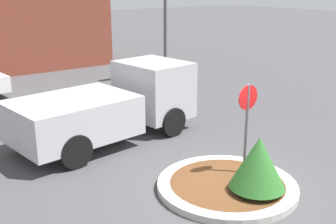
{
  "coord_description": "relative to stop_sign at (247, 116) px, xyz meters",
  "views": [
    {
      "loc": [
        -6.46,
        -6.36,
        4.68
      ],
      "look_at": [
        0.01,
        2.34,
        1.32
      ],
      "focal_mm": 45.0,
      "sensor_mm": 36.0,
      "label": 1
    }
  ],
  "objects": [
    {
      "name": "stop_sign",
      "position": [
        0.0,
        0.0,
        0.0
      ],
      "size": [
        0.6,
        0.07,
        2.4
      ],
      "color": "#4C4C51",
      "rests_on": "ground_plane"
    },
    {
      "name": "light_pole",
      "position": [
        4.67,
        9.64,
        1.71
      ],
      "size": [
        0.7,
        0.3,
        5.6
      ],
      "color": "#4C4C51",
      "rests_on": "ground_plane"
    },
    {
      "name": "utility_truck",
      "position": [
        -1.24,
        4.37,
        -0.53
      ],
      "size": [
        5.89,
        2.96,
        2.21
      ],
      "rotation": [
        0.0,
        0.0,
        0.11
      ],
      "color": "#B2B2B7",
      "rests_on": "ground_plane"
    },
    {
      "name": "island_shrub",
      "position": [
        -0.51,
        -0.87,
        -0.75
      ],
      "size": [
        1.26,
        1.26,
        1.3
      ],
      "color": "brown",
      "rests_on": "traffic_island"
    },
    {
      "name": "ground_plane",
      "position": [
        -0.74,
        -0.17,
        -1.63
      ],
      "size": [
        120.0,
        120.0,
        0.0
      ],
      "primitive_type": "plane",
      "color": "#474749"
    },
    {
      "name": "traffic_island",
      "position": [
        -0.74,
        -0.17,
        -1.54
      ],
      "size": [
        3.29,
        3.29,
        0.17
      ],
      "color": "#BCB7AD",
      "rests_on": "ground_plane"
    }
  ]
}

